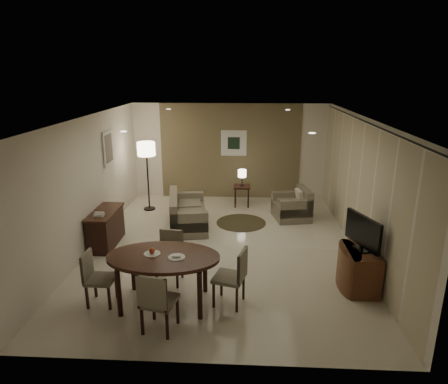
# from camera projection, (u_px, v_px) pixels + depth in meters

# --- Properties ---
(room_shell) EXTENTS (5.50, 7.00, 2.70)m
(room_shell) POSITION_uv_depth(u_px,v_px,m) (225.00, 180.00, 8.39)
(room_shell) COLOR beige
(room_shell) RESTS_ON ground
(taupe_accent) EXTENTS (3.96, 0.03, 2.70)m
(taupe_accent) POSITION_uv_depth(u_px,v_px,m) (230.00, 152.00, 11.34)
(taupe_accent) COLOR #706446
(taupe_accent) RESTS_ON wall_back
(curtain_wall) EXTENTS (0.08, 6.70, 2.58)m
(curtain_wall) POSITION_uv_depth(u_px,v_px,m) (359.00, 189.00, 7.88)
(curtain_wall) COLOR beige
(curtain_wall) RESTS_ON wall_right
(curtain_rod) EXTENTS (0.03, 6.80, 0.03)m
(curtain_rod) POSITION_uv_depth(u_px,v_px,m) (366.00, 122.00, 7.49)
(curtain_rod) COLOR black
(curtain_rod) RESTS_ON wall_right
(art_back_frame) EXTENTS (0.72, 0.03, 0.72)m
(art_back_frame) POSITION_uv_depth(u_px,v_px,m) (234.00, 143.00, 11.24)
(art_back_frame) COLOR silver
(art_back_frame) RESTS_ON wall_back
(art_back_canvas) EXTENTS (0.34, 0.01, 0.34)m
(art_back_canvas) POSITION_uv_depth(u_px,v_px,m) (234.00, 143.00, 11.22)
(art_back_canvas) COLOR black
(art_back_canvas) RESTS_ON wall_back
(art_left_frame) EXTENTS (0.03, 0.60, 0.80)m
(art_left_frame) POSITION_uv_depth(u_px,v_px,m) (108.00, 148.00, 9.15)
(art_left_frame) COLOR silver
(art_left_frame) RESTS_ON wall_left
(art_left_canvas) EXTENTS (0.01, 0.46, 0.64)m
(art_left_canvas) POSITION_uv_depth(u_px,v_px,m) (109.00, 148.00, 9.15)
(art_left_canvas) COLOR gray
(art_left_canvas) RESTS_ON wall_left
(downlight_nl) EXTENTS (0.10, 0.10, 0.01)m
(downlight_nl) POSITION_uv_depth(u_px,v_px,m) (124.00, 132.00, 5.97)
(downlight_nl) COLOR white
(downlight_nl) RESTS_ON ceiling
(downlight_nr) EXTENTS (0.10, 0.10, 0.01)m
(downlight_nr) POSITION_uv_depth(u_px,v_px,m) (312.00, 133.00, 5.83)
(downlight_nr) COLOR white
(downlight_nr) RESTS_ON ceiling
(downlight_fl) EXTENTS (0.10, 0.10, 0.01)m
(downlight_fl) POSITION_uv_depth(u_px,v_px,m) (169.00, 109.00, 9.41)
(downlight_fl) COLOR white
(downlight_fl) RESTS_ON ceiling
(downlight_fr) EXTENTS (0.10, 0.10, 0.01)m
(downlight_fr) POSITION_uv_depth(u_px,v_px,m) (288.00, 110.00, 9.27)
(downlight_fr) COLOR white
(downlight_fr) RESTS_ON ceiling
(console_desk) EXTENTS (0.48, 1.20, 0.75)m
(console_desk) POSITION_uv_depth(u_px,v_px,m) (106.00, 228.00, 8.42)
(console_desk) COLOR #432215
(console_desk) RESTS_ON floor
(telephone) EXTENTS (0.20, 0.14, 0.09)m
(telephone) POSITION_uv_depth(u_px,v_px,m) (99.00, 214.00, 8.01)
(telephone) COLOR white
(telephone) RESTS_ON console_desk
(tv_cabinet) EXTENTS (0.48, 0.90, 0.70)m
(tv_cabinet) POSITION_uv_depth(u_px,v_px,m) (360.00, 269.00, 6.75)
(tv_cabinet) COLOR brown
(tv_cabinet) RESTS_ON floor
(flat_tv) EXTENTS (0.36, 0.85, 0.60)m
(flat_tv) POSITION_uv_depth(u_px,v_px,m) (363.00, 232.00, 6.55)
(flat_tv) COLOR black
(flat_tv) RESTS_ON tv_cabinet
(dining_table) EXTENTS (1.76, 1.10, 0.83)m
(dining_table) POSITION_uv_depth(u_px,v_px,m) (164.00, 280.00, 6.26)
(dining_table) COLOR #432215
(dining_table) RESTS_ON floor
(chair_near) EXTENTS (0.54, 0.54, 0.94)m
(chair_near) POSITION_uv_depth(u_px,v_px,m) (159.00, 300.00, 5.61)
(chair_near) COLOR gray
(chair_near) RESTS_ON floor
(chair_far) EXTENTS (0.47, 0.47, 0.90)m
(chair_far) POSITION_uv_depth(u_px,v_px,m) (169.00, 259.00, 6.88)
(chair_far) COLOR gray
(chair_far) RESTS_ON floor
(chair_left) EXTENTS (0.42, 0.42, 0.87)m
(chair_left) POSITION_uv_depth(u_px,v_px,m) (101.00, 279.00, 6.26)
(chair_left) COLOR gray
(chair_left) RESTS_ON floor
(chair_right) EXTENTS (0.56, 0.56, 0.94)m
(chair_right) POSITION_uv_depth(u_px,v_px,m) (229.00, 277.00, 6.24)
(chair_right) COLOR gray
(chair_right) RESTS_ON floor
(plate_a) EXTENTS (0.26, 0.26, 0.02)m
(plate_a) POSITION_uv_depth(u_px,v_px,m) (152.00, 254.00, 6.20)
(plate_a) COLOR white
(plate_a) RESTS_ON dining_table
(plate_b) EXTENTS (0.26, 0.26, 0.02)m
(plate_b) POSITION_uv_depth(u_px,v_px,m) (177.00, 257.00, 6.08)
(plate_b) COLOR white
(plate_b) RESTS_ON dining_table
(fruit_apple) EXTENTS (0.09, 0.09, 0.09)m
(fruit_apple) POSITION_uv_depth(u_px,v_px,m) (152.00, 251.00, 6.18)
(fruit_apple) COLOR #AA3313
(fruit_apple) RESTS_ON plate_a
(napkin) EXTENTS (0.12, 0.08, 0.03)m
(napkin) POSITION_uv_depth(u_px,v_px,m) (177.00, 256.00, 6.08)
(napkin) COLOR white
(napkin) RESTS_ON plate_b
(round_rug) EXTENTS (1.20, 1.20, 0.01)m
(round_rug) POSITION_uv_depth(u_px,v_px,m) (241.00, 223.00, 9.73)
(round_rug) COLOR #443B26
(round_rug) RESTS_ON floor
(sofa) EXTENTS (1.79, 1.11, 0.79)m
(sofa) POSITION_uv_depth(u_px,v_px,m) (188.00, 211.00, 9.41)
(sofa) COLOR gray
(sofa) RESTS_ON floor
(armchair) EXTENTS (0.97, 1.01, 0.77)m
(armchair) POSITION_uv_depth(u_px,v_px,m) (292.00, 204.00, 9.90)
(armchair) COLOR gray
(armchair) RESTS_ON floor
(side_table) EXTENTS (0.44, 0.44, 0.56)m
(side_table) POSITION_uv_depth(u_px,v_px,m) (242.00, 196.00, 10.89)
(side_table) COLOR black
(side_table) RESTS_ON floor
(table_lamp) EXTENTS (0.22, 0.22, 0.50)m
(table_lamp) POSITION_uv_depth(u_px,v_px,m) (242.00, 177.00, 10.74)
(table_lamp) COLOR #FFEAC1
(table_lamp) RESTS_ON side_table
(floor_lamp) EXTENTS (0.46, 0.46, 1.81)m
(floor_lamp) POSITION_uv_depth(u_px,v_px,m) (148.00, 176.00, 10.43)
(floor_lamp) COLOR #FFE5B7
(floor_lamp) RESTS_ON floor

